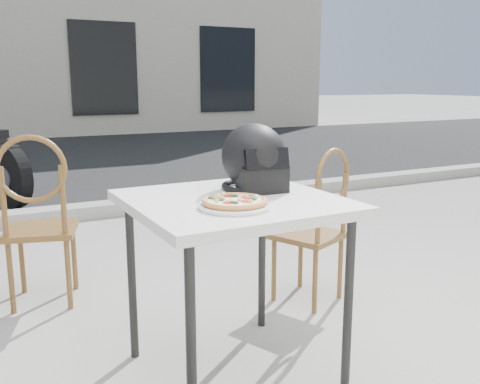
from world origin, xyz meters
name	(u,v)px	position (x,y,z in m)	size (l,w,h in m)	color
ground	(284,334)	(0.00, 0.00, 0.00)	(80.00, 80.00, 0.00)	gray
street_asphalt	(62,161)	(0.00, 7.00, 0.00)	(30.00, 8.00, 0.00)	black
curb	(127,206)	(0.00, 3.00, 0.06)	(30.00, 0.25, 0.12)	gray
cafe_table_main	(233,215)	(-0.40, -0.21, 0.74)	(0.87, 0.87, 0.81)	silver
plate	(234,206)	(-0.47, -0.38, 0.82)	(0.34, 0.34, 0.02)	white
pizza	(234,201)	(-0.47, -0.38, 0.84)	(0.27, 0.27, 0.03)	#DC9550
helmet	(255,161)	(-0.23, -0.09, 0.95)	(0.31, 0.32, 0.30)	black
cafe_chair_main	(318,218)	(0.39, 0.27, 0.52)	(0.47, 0.47, 0.94)	brown
cafe_chair_side	(38,212)	(-1.06, 0.96, 0.57)	(0.48, 0.48, 1.02)	brown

